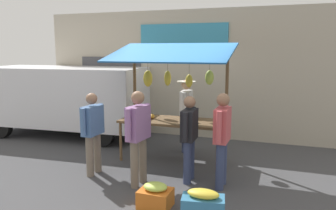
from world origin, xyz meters
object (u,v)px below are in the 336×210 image
(parked_van, at_px, (60,95))
(shopper_in_grey_tee, at_px, (93,128))
(market_stall, at_px, (172,88))
(shopper_in_striped_shirt, at_px, (138,131))
(vendor_with_sunhat, at_px, (186,109))
(produce_crate_near, at_px, (203,206))
(shopper_with_shopping_bag, at_px, (222,133))
(produce_crate_side, at_px, (155,196))
(shopper_with_ponytail, at_px, (189,133))

(parked_van, bearing_deg, shopper_in_grey_tee, 132.78)
(market_stall, height_order, shopper_in_grey_tee, market_stall)
(shopper_in_grey_tee, bearing_deg, market_stall, -39.45)
(market_stall, bearing_deg, parked_van, -16.64)
(shopper_in_striped_shirt, bearing_deg, vendor_with_sunhat, 1.82)
(shopper_in_grey_tee, relative_size, produce_crate_near, 2.44)
(parked_van, bearing_deg, market_stall, 159.65)
(produce_crate_near, bearing_deg, market_stall, -61.91)
(shopper_in_grey_tee, xyz_separation_m, parked_van, (2.51, -2.39, 0.23))
(shopper_with_shopping_bag, distance_m, produce_crate_side, 1.55)
(shopper_with_shopping_bag, bearing_deg, produce_crate_side, 144.10)
(produce_crate_near, relative_size, produce_crate_side, 1.32)
(shopper_with_shopping_bag, bearing_deg, produce_crate_near, 179.15)
(shopper_in_striped_shirt, bearing_deg, market_stall, 2.92)
(shopper_in_grey_tee, bearing_deg, shopper_in_striped_shirt, -98.87)
(vendor_with_sunhat, distance_m, produce_crate_side, 3.04)
(market_stall, relative_size, shopper_with_ponytail, 1.61)
(shopper_with_ponytail, height_order, produce_crate_near, shopper_with_ponytail)
(shopper_with_ponytail, relative_size, produce_crate_near, 2.42)
(shopper_with_ponytail, bearing_deg, vendor_with_sunhat, 16.52)
(produce_crate_side, bearing_deg, vendor_with_sunhat, -82.72)
(market_stall, distance_m, parked_van, 3.84)
(parked_van, relative_size, produce_crate_near, 7.03)
(produce_crate_side, bearing_deg, produce_crate_near, 169.67)
(market_stall, distance_m, produce_crate_side, 2.62)
(parked_van, xyz_separation_m, produce_crate_side, (-4.12, 3.27, -0.95))
(shopper_with_shopping_bag, relative_size, shopper_with_ponytail, 1.05)
(market_stall, relative_size, produce_crate_side, 5.14)
(market_stall, height_order, shopper_with_shopping_bag, market_stall)
(market_stall, relative_size, vendor_with_sunhat, 1.49)
(produce_crate_side, bearing_deg, shopper_in_grey_tee, -28.78)
(market_stall, xyz_separation_m, produce_crate_side, (-0.47, 2.18, -1.38))
(vendor_with_sunhat, bearing_deg, shopper_with_ponytail, 12.44)
(vendor_with_sunhat, height_order, shopper_in_striped_shirt, vendor_with_sunhat)
(shopper_in_striped_shirt, distance_m, produce_crate_near, 1.76)
(market_stall, bearing_deg, shopper_in_striped_shirt, 85.66)
(shopper_in_striped_shirt, distance_m, shopper_with_shopping_bag, 1.43)
(market_stall, xyz_separation_m, vendor_with_sunhat, (-0.10, -0.72, -0.55))
(market_stall, relative_size, produce_crate_near, 3.90)
(shopper_with_ponytail, distance_m, shopper_in_grey_tee, 1.83)
(market_stall, xyz_separation_m, shopper_with_ponytail, (-0.67, 1.03, -0.66))
(vendor_with_sunhat, xyz_separation_m, shopper_with_ponytail, (-0.57, 1.76, -0.11))
(shopper_in_striped_shirt, bearing_deg, parked_van, 61.16)
(market_stall, height_order, shopper_in_striped_shirt, market_stall)
(market_stall, height_order, parked_van, market_stall)
(vendor_with_sunhat, distance_m, shopper_with_ponytail, 1.85)
(shopper_with_ponytail, bearing_deg, parked_van, 62.31)
(shopper_in_grey_tee, distance_m, produce_crate_side, 1.97)
(shopper_in_grey_tee, bearing_deg, vendor_with_sunhat, -29.61)
(market_stall, height_order, shopper_with_ponytail, market_stall)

